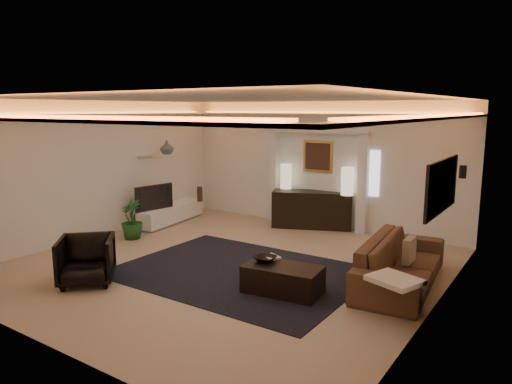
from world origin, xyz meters
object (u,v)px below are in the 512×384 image
Objects in this scene: console at (312,211)px; armchair at (86,260)px; coffee_table at (283,280)px; sofa at (401,262)px.

console is 5.37m from armchair.
coffee_table is at bearing -91.82° from console.
sofa is 3.00× the size of armchair.
armchair is at bearing 117.42° from sofa.
sofa is 2.19× the size of coffee_table.
armchair is (-1.30, -5.21, -0.02)m from console.
coffee_table is 1.37× the size of armchair.
console is 0.72× the size of sofa.
console is 3.79m from sofa.
console is at bearing 104.41° from coffee_table.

